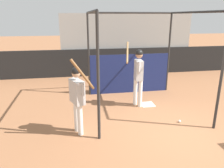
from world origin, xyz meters
The scene contains 8 objects.
ground_plane centered at (0.00, 0.00, 0.00)m, with size 60.00×60.00×0.00m, color #9E6642.
outfield_wall centered at (0.00, 6.03, 0.66)m, with size 24.00×0.12×1.32m.
bleacher_section centered at (0.00, 7.69, 1.49)m, with size 6.50×3.20×3.00m.
batting_cage centered at (-0.59, 2.74, 1.29)m, with size 3.12×3.23×2.98m.
home_plate centered at (-0.29, 1.99, 0.01)m, with size 0.44×0.44×0.02m.
player_batter centered at (-0.65, 1.99, 1.14)m, with size 0.56×0.92×2.03m.
player_waiting centered at (-2.59, 0.52, 1.03)m, with size 0.60×0.67×1.97m.
baseball centered at (0.19, 0.61, 0.04)m, with size 0.07×0.07×0.07m.
Camera 1 is at (-2.60, -4.49, 2.84)m, focal length 35.00 mm.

